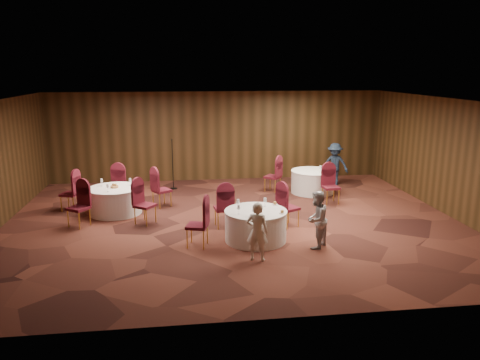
{
  "coord_description": "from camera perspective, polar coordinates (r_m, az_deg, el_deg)",
  "views": [
    {
      "loc": [
        -1.36,
        -11.78,
        3.99
      ],
      "look_at": [
        0.2,
        0.2,
        1.1
      ],
      "focal_mm": 35.0,
      "sensor_mm": 36.0,
      "label": 1
    }
  ],
  "objects": [
    {
      "name": "tabletop_main",
      "position": [
        10.91,
        2.55,
        -3.36
      ],
      "size": [
        1.11,
        1.09,
        0.22
      ],
      "color": "silver",
      "rests_on": "table_main"
    },
    {
      "name": "mic_stand",
      "position": [
        15.97,
        -8.17,
        0.71
      ],
      "size": [
        0.24,
        0.24,
        1.7
      ],
      "color": "black",
      "rests_on": "ground"
    },
    {
      "name": "ground",
      "position": [
        12.51,
        -0.79,
        -5.15
      ],
      "size": [
        12.0,
        12.0,
        0.0
      ],
      "primitive_type": "plane",
      "color": "black",
      "rests_on": "ground"
    },
    {
      "name": "table_right",
      "position": [
        15.52,
        8.85,
        -0.18
      ],
      "size": [
        1.43,
        1.43,
        0.74
      ],
      "color": "white",
      "rests_on": "ground"
    },
    {
      "name": "woman_a",
      "position": [
        9.89,
        2.12,
        -6.31
      ],
      "size": [
        0.55,
        0.45,
        1.29
      ],
      "primitive_type": "imported",
      "rotation": [
        0.0,
        0.0,
        2.79
      ],
      "color": "white",
      "rests_on": "ground"
    },
    {
      "name": "chairs_left",
      "position": [
        13.63,
        -14.89,
        -1.84
      ],
      "size": [
        3.28,
        3.09,
        1.0
      ],
      "color": "#450D13",
      "rests_on": "ground"
    },
    {
      "name": "woman_b",
      "position": [
        10.72,
        9.29,
        -4.79
      ],
      "size": [
        0.8,
        0.82,
        1.33
      ],
      "primitive_type": "imported",
      "rotation": [
        0.0,
        0.0,
        4.0
      ],
      "color": "#B1B1B6",
      "rests_on": "ground"
    },
    {
      "name": "tabletop_left",
      "position": [
        13.51,
        -15.11,
        -0.58
      ],
      "size": [
        0.87,
        0.74,
        0.22
      ],
      "color": "silver",
      "rests_on": "table_left"
    },
    {
      "name": "tabletop_right",
      "position": [
        15.21,
        9.79,
        1.53
      ],
      "size": [
        0.08,
        0.08,
        0.22
      ],
      "color": "silver",
      "rests_on": "table_right"
    },
    {
      "name": "chairs_main",
      "position": [
        11.59,
        -0.25,
        -4.07
      ],
      "size": [
        3.06,
        1.88,
        1.0
      ],
      "color": "#450D13",
      "rests_on": "ground"
    },
    {
      "name": "man_c",
      "position": [
        16.6,
        11.47,
        1.89
      ],
      "size": [
        1.1,
        0.97,
        1.48
      ],
      "primitive_type": "imported",
      "rotation": [
        0.0,
        0.0,
        5.73
      ],
      "color": "#151F2F",
      "rests_on": "ground"
    },
    {
      "name": "table_left",
      "position": [
        13.62,
        -14.97,
        -2.4
      ],
      "size": [
        1.48,
        1.48,
        0.74
      ],
      "color": "white",
      "rests_on": "ground"
    },
    {
      "name": "table_main",
      "position": [
        11.1,
        1.92,
        -5.54
      ],
      "size": [
        1.48,
        1.48,
        0.74
      ],
      "color": "white",
      "rests_on": "ground"
    },
    {
      "name": "room_shell",
      "position": [
        12.02,
        -0.82,
        3.76
      ],
      "size": [
        12.0,
        12.0,
        12.0
      ],
      "color": "silver",
      "rests_on": "ground"
    },
    {
      "name": "chairs_right",
      "position": [
        14.93,
        7.37,
        -0.18
      ],
      "size": [
        2.11,
        2.26,
        1.0
      ],
      "color": "#450D13",
      "rests_on": "ground"
    }
  ]
}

